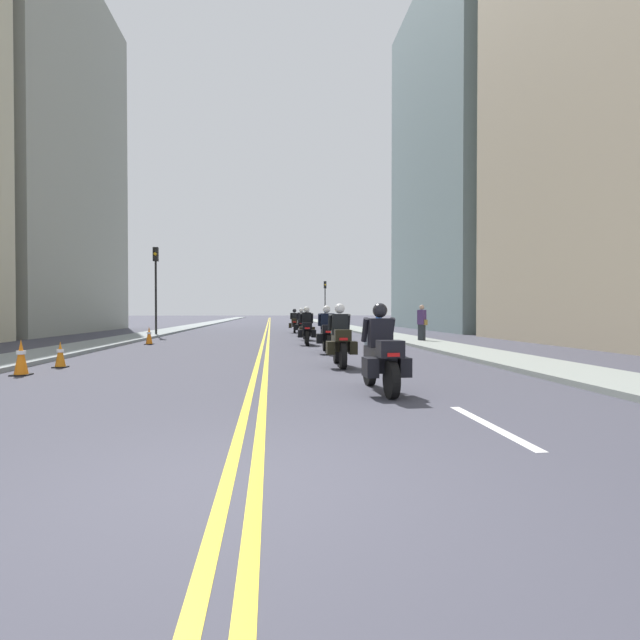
{
  "coord_description": "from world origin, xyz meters",
  "views": [
    {
      "loc": [
        0.24,
        -3.94,
        1.42
      ],
      "look_at": [
        2.21,
        15.95,
        1.08
      ],
      "focal_mm": 28.03,
      "sensor_mm": 36.0,
      "label": 1
    }
  ],
  "objects_px": {
    "motorcycle_2": "(327,334)",
    "traffic_light_far": "(325,295)",
    "motorcycle_0": "(381,356)",
    "motorcycle_6": "(294,323)",
    "traffic_light_near": "(156,275)",
    "motorcycle_4": "(306,327)",
    "traffic_cone_0": "(21,357)",
    "traffic_cone_2": "(60,354)",
    "motorcycle_5": "(301,325)",
    "pedestrian_1": "(422,323)",
    "traffic_cone_1": "(149,335)",
    "motorcycle_3": "(307,330)",
    "pedestrian_0": "(379,319)",
    "motorcycle_1": "(340,341)"
  },
  "relations": [
    {
      "from": "motorcycle_4",
      "to": "traffic_cone_0",
      "type": "height_order",
      "value": "motorcycle_4"
    },
    {
      "from": "motorcycle_4",
      "to": "traffic_cone_2",
      "type": "relative_size",
      "value": 3.22
    },
    {
      "from": "motorcycle_3",
      "to": "motorcycle_5",
      "type": "distance_m",
      "value": 8.13
    },
    {
      "from": "motorcycle_6",
      "to": "traffic_cone_0",
      "type": "relative_size",
      "value": 2.76
    },
    {
      "from": "motorcycle_4",
      "to": "traffic_light_near",
      "type": "distance_m",
      "value": 9.91
    },
    {
      "from": "pedestrian_1",
      "to": "traffic_light_near",
      "type": "bearing_deg",
      "value": -151.99
    },
    {
      "from": "motorcycle_5",
      "to": "traffic_light_near",
      "type": "xyz_separation_m",
      "value": [
        -8.36,
        0.02,
        2.85
      ]
    },
    {
      "from": "motorcycle_3",
      "to": "traffic_cone_1",
      "type": "bearing_deg",
      "value": 174.61
    },
    {
      "from": "traffic_cone_2",
      "to": "traffic_light_near",
      "type": "relative_size",
      "value": 0.13
    },
    {
      "from": "motorcycle_4",
      "to": "traffic_cone_1",
      "type": "distance_m",
      "value": 7.5
    },
    {
      "from": "motorcycle_0",
      "to": "traffic_light_near",
      "type": "distance_m",
      "value": 22.7
    },
    {
      "from": "motorcycle_1",
      "to": "traffic_cone_1",
      "type": "distance_m",
      "value": 11.76
    },
    {
      "from": "motorcycle_0",
      "to": "traffic_light_far",
      "type": "xyz_separation_m",
      "value": [
        4.15,
        47.07,
        2.69
      ]
    },
    {
      "from": "traffic_light_far",
      "to": "motorcycle_0",
      "type": "bearing_deg",
      "value": -95.04
    },
    {
      "from": "motorcycle_5",
      "to": "traffic_light_far",
      "type": "height_order",
      "value": "traffic_light_far"
    },
    {
      "from": "motorcycle_2",
      "to": "traffic_cone_0",
      "type": "xyz_separation_m",
      "value": [
        -7.44,
        -5.33,
        -0.26
      ]
    },
    {
      "from": "motorcycle_4",
      "to": "traffic_cone_0",
      "type": "relative_size",
      "value": 2.69
    },
    {
      "from": "motorcycle_3",
      "to": "motorcycle_5",
      "type": "bearing_deg",
      "value": 90.32
    },
    {
      "from": "motorcycle_4",
      "to": "traffic_cone_0",
      "type": "distance_m",
      "value": 15.06
    },
    {
      "from": "traffic_cone_2",
      "to": "motorcycle_4",
      "type": "bearing_deg",
      "value": 58.69
    },
    {
      "from": "motorcycle_0",
      "to": "traffic_light_near",
      "type": "bearing_deg",
      "value": 109.7
    },
    {
      "from": "motorcycle_4",
      "to": "traffic_cone_0",
      "type": "xyz_separation_m",
      "value": [
        -7.29,
        -13.17,
        -0.26
      ]
    },
    {
      "from": "traffic_cone_0",
      "to": "traffic_light_near",
      "type": "height_order",
      "value": "traffic_light_near"
    },
    {
      "from": "motorcycle_2",
      "to": "traffic_light_far",
      "type": "bearing_deg",
      "value": 85.57
    },
    {
      "from": "motorcycle_1",
      "to": "pedestrian_0",
      "type": "bearing_deg",
      "value": 75.91
    },
    {
      "from": "motorcycle_0",
      "to": "motorcycle_4",
      "type": "xyz_separation_m",
      "value": [
        -0.16,
        16.28,
        0.02
      ]
    },
    {
      "from": "motorcycle_0",
      "to": "motorcycle_4",
      "type": "distance_m",
      "value": 16.28
    },
    {
      "from": "motorcycle_6",
      "to": "traffic_light_far",
      "type": "xyz_separation_m",
      "value": [
        4.49,
        22.27,
        2.68
      ]
    },
    {
      "from": "motorcycle_0",
      "to": "motorcycle_1",
      "type": "height_order",
      "value": "motorcycle_1"
    },
    {
      "from": "motorcycle_5",
      "to": "traffic_cone_2",
      "type": "height_order",
      "value": "motorcycle_5"
    },
    {
      "from": "motorcycle_4",
      "to": "traffic_cone_2",
      "type": "bearing_deg",
      "value": -123.06
    },
    {
      "from": "motorcycle_4",
      "to": "pedestrian_1",
      "type": "relative_size",
      "value": 1.26
    },
    {
      "from": "motorcycle_2",
      "to": "motorcycle_5",
      "type": "relative_size",
      "value": 0.99
    },
    {
      "from": "traffic_light_far",
      "to": "pedestrian_1",
      "type": "relative_size",
      "value": 2.79
    },
    {
      "from": "traffic_light_far",
      "to": "pedestrian_1",
      "type": "xyz_separation_m",
      "value": [
        0.75,
        -33.58,
        -2.43
      ]
    },
    {
      "from": "motorcycle_5",
      "to": "pedestrian_1",
      "type": "xyz_separation_m",
      "value": [
        5.03,
        -7.34,
        0.24
      ]
    },
    {
      "from": "motorcycle_0",
      "to": "motorcycle_6",
      "type": "height_order",
      "value": "motorcycle_6"
    },
    {
      "from": "motorcycle_0",
      "to": "pedestrian_1",
      "type": "bearing_deg",
      "value": 67.6
    },
    {
      "from": "motorcycle_5",
      "to": "motorcycle_4",
      "type": "bearing_deg",
      "value": -86.97
    },
    {
      "from": "traffic_cone_1",
      "to": "pedestrian_1",
      "type": "distance_m",
      "value": 12.07
    },
    {
      "from": "motorcycle_5",
      "to": "pedestrian_1",
      "type": "distance_m",
      "value": 8.9
    },
    {
      "from": "traffic_cone_1",
      "to": "traffic_cone_2",
      "type": "xyz_separation_m",
      "value": [
        -0.08,
        -8.95,
        -0.05
      ]
    },
    {
      "from": "motorcycle_4",
      "to": "motorcycle_5",
      "type": "distance_m",
      "value": 4.55
    },
    {
      "from": "motorcycle_3",
      "to": "motorcycle_4",
      "type": "height_order",
      "value": "motorcycle_4"
    },
    {
      "from": "motorcycle_2",
      "to": "traffic_cone_2",
      "type": "distance_m",
      "value": 8.17
    },
    {
      "from": "motorcycle_4",
      "to": "pedestrian_0",
      "type": "height_order",
      "value": "pedestrian_0"
    },
    {
      "from": "motorcycle_6",
      "to": "pedestrian_1",
      "type": "height_order",
      "value": "pedestrian_1"
    },
    {
      "from": "traffic_cone_0",
      "to": "motorcycle_6",
      "type": "bearing_deg",
      "value": 71.86
    },
    {
      "from": "traffic_cone_2",
      "to": "pedestrian_0",
      "type": "bearing_deg",
      "value": 56.76
    },
    {
      "from": "traffic_cone_1",
      "to": "traffic_cone_2",
      "type": "relative_size",
      "value": 1.16
    }
  ]
}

